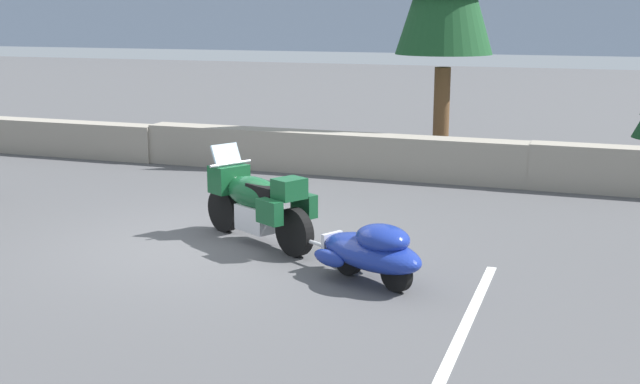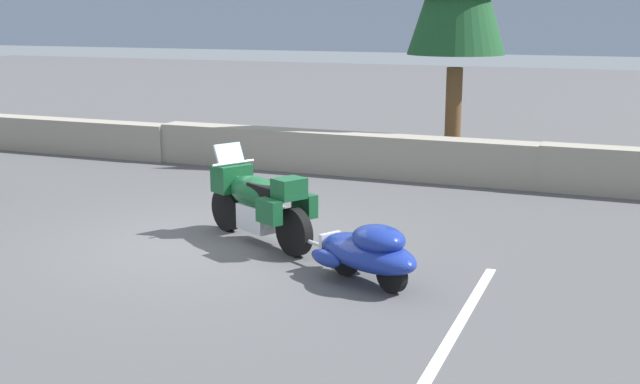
% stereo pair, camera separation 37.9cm
% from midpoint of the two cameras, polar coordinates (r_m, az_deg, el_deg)
% --- Properties ---
extents(ground_plane, '(80.00, 80.00, 0.00)m').
position_cam_midpoint_polar(ground_plane, '(11.38, -7.36, -3.66)').
color(ground_plane, '#4C4C4F').
extents(stone_guard_wall, '(24.00, 0.64, 0.86)m').
position_cam_midpoint_polar(stone_guard_wall, '(16.05, 2.50, 2.76)').
color(stone_guard_wall, gray).
rests_on(stone_guard_wall, ground).
extents(touring_motorcycle, '(2.09, 1.40, 1.33)m').
position_cam_midpoint_polar(touring_motorcycle, '(11.19, -3.51, -0.56)').
color(touring_motorcycle, black).
rests_on(touring_motorcycle, ground).
extents(car_shaped_trailer, '(2.10, 1.39, 0.76)m').
position_cam_midpoint_polar(car_shaped_trailer, '(9.54, 4.65, -4.25)').
color(car_shaped_trailer, black).
rests_on(car_shaped_trailer, ground).
extents(parking_stripe_marker, '(0.12, 3.60, 0.01)m').
position_cam_midpoint_polar(parking_stripe_marker, '(8.74, 11.45, -8.92)').
color(parking_stripe_marker, silver).
rests_on(parking_stripe_marker, ground).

